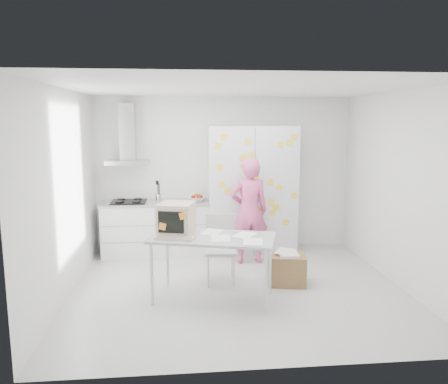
{
  "coord_description": "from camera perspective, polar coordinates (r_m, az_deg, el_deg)",
  "views": [
    {
      "loc": [
        -0.74,
        -5.69,
        2.29
      ],
      "look_at": [
        -0.13,
        0.64,
        1.25
      ],
      "focal_mm": 35.0,
      "sensor_mm": 36.0,
      "label": 1
    }
  ],
  "objects": [
    {
      "name": "ceiling",
      "position": [
        5.75,
        1.95,
        13.41
      ],
      "size": [
        4.5,
        4.0,
        0.02
      ],
      "primitive_type": "cube",
      "color": "white",
      "rests_on": "walls"
    },
    {
      "name": "floor",
      "position": [
        6.18,
        1.81,
        -12.53
      ],
      "size": [
        4.5,
        4.0,
        0.02
      ],
      "primitive_type": "cube",
      "color": "silver",
      "rests_on": "ground"
    },
    {
      "name": "cardboard_box",
      "position": [
        6.32,
        8.17,
        -9.88
      ],
      "size": [
        0.6,
        0.52,
        0.47
      ],
      "rotation": [
        0.0,
        0.0,
        -0.19
      ],
      "color": "olive",
      "rests_on": "ground"
    },
    {
      "name": "tall_cabinet",
      "position": [
        7.55,
        3.63,
        0.23
      ],
      "size": [
        1.5,
        0.68,
        2.2
      ],
      "color": "silver",
      "rests_on": "ground"
    },
    {
      "name": "chair",
      "position": [
        6.27,
        -0.48,
        -6.83
      ],
      "size": [
        0.46,
        0.46,
        0.96
      ],
      "rotation": [
        0.0,
        0.0,
        -0.06
      ],
      "color": "beige",
      "rests_on": "ground"
    },
    {
      "name": "person",
      "position": [
        7.02,
        3.27,
        -2.5
      ],
      "size": [
        0.65,
        0.46,
        1.71
      ],
      "primitive_type": "imported",
      "rotation": [
        0.0,
        0.0,
        3.22
      ],
      "color": "#DE5692",
      "rests_on": "ground"
    },
    {
      "name": "counter_run",
      "position": [
        7.62,
        -8.82,
        -4.6
      ],
      "size": [
        1.84,
        0.63,
        1.28
      ],
      "color": "white",
      "rests_on": "ground"
    },
    {
      "name": "walls",
      "position": [
        6.52,
        1.07,
        1.03
      ],
      "size": [
        4.52,
        4.01,
        2.7
      ],
      "color": "white",
      "rests_on": "ground"
    },
    {
      "name": "desk",
      "position": [
        5.64,
        -4.54,
        -4.57
      ],
      "size": [
        1.7,
        1.17,
        1.24
      ],
      "rotation": [
        0.0,
        0.0,
        -0.27
      ],
      "color": "#ADB6B8",
      "rests_on": "ground"
    },
    {
      "name": "range_hood",
      "position": [
        7.59,
        -12.48,
        6.59
      ],
      "size": [
        0.7,
        0.48,
        1.01
      ],
      "color": "silver",
      "rests_on": "walls"
    }
  ]
}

